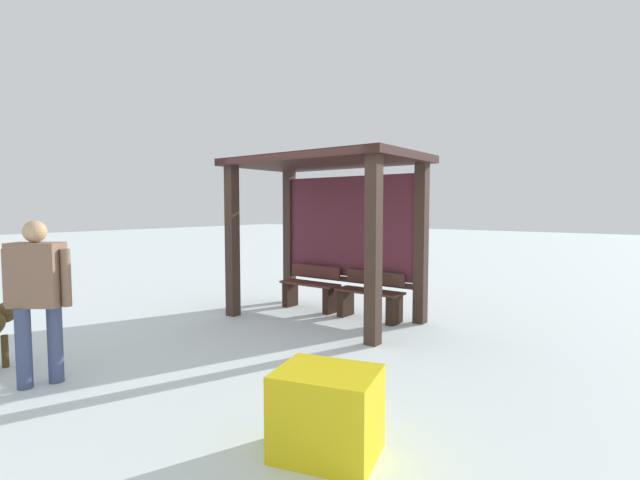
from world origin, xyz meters
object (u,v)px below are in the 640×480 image
object	(u,v)px
bus_shelter	(331,199)
bench_left_inside	(311,289)
grit_bin	(327,413)
person_walking	(37,289)
bench_center_inside	(370,298)

from	to	relation	value
bus_shelter	bench_left_inside	xyz separation A→B (m)	(-0.59, 0.23, -1.53)
grit_bin	person_walking	bearing A→B (deg)	-167.19
bus_shelter	bench_left_inside	bearing A→B (deg)	159.17
bench_center_inside	person_walking	bearing A→B (deg)	-105.55
bench_left_inside	bench_center_inside	world-z (taller)	bench_left_inside
bus_shelter	bench_left_inside	world-z (taller)	bus_shelter
bench_left_inside	grit_bin	bearing A→B (deg)	-50.01
bus_shelter	bench_center_inside	xyz separation A→B (m)	(0.59, 0.23, -1.54)
bus_shelter	grit_bin	bearing A→B (deg)	-54.30
bench_left_inside	bench_center_inside	bearing A→B (deg)	0.08
bus_shelter	bench_center_inside	bearing A→B (deg)	20.97
bench_center_inside	bus_shelter	bearing A→B (deg)	-159.03
bench_left_inside	person_walking	xyz separation A→B (m)	(-0.00, -4.25, 0.61)
bus_shelter	bench_center_inside	distance (m)	1.66
bench_center_inside	person_walking	xyz separation A→B (m)	(-1.18, -4.25, 0.62)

